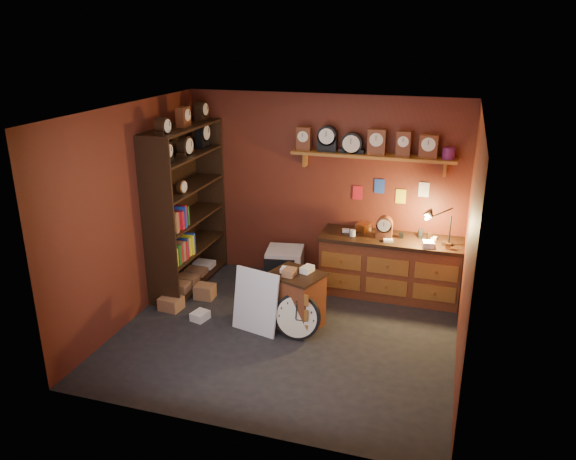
# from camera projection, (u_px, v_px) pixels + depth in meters

# --- Properties ---
(floor) EXTENTS (4.00, 4.00, 0.00)m
(floor) POSITION_uv_depth(u_px,v_px,m) (286.00, 334.00, 6.86)
(floor) COLOR black
(floor) RESTS_ON ground
(room_shell) EXTENTS (4.02, 3.62, 2.71)m
(room_shell) POSITION_uv_depth(u_px,v_px,m) (292.00, 197.00, 6.36)
(room_shell) COLOR maroon
(room_shell) RESTS_ON ground
(shelving_unit) EXTENTS (0.47, 1.60, 2.58)m
(shelving_unit) POSITION_uv_depth(u_px,v_px,m) (184.00, 201.00, 7.81)
(shelving_unit) COLOR black
(shelving_unit) RESTS_ON ground
(workbench) EXTENTS (1.94, 0.66, 1.36)m
(workbench) POSITION_uv_depth(u_px,v_px,m) (390.00, 263.00, 7.73)
(workbench) COLOR brown
(workbench) RESTS_ON ground
(low_cabinet) EXTENTS (0.76, 0.70, 0.80)m
(low_cabinet) POSITION_uv_depth(u_px,v_px,m) (296.00, 298.00, 6.93)
(low_cabinet) COLOR brown
(low_cabinet) RESTS_ON ground
(big_round_clock) EXTENTS (0.57, 0.18, 0.57)m
(big_round_clock) POSITION_uv_depth(u_px,v_px,m) (297.00, 317.00, 6.70)
(big_round_clock) COLOR black
(big_round_clock) RESTS_ON ground
(white_panel) EXTENTS (0.63, 0.30, 0.80)m
(white_panel) POSITION_uv_depth(u_px,v_px,m) (256.00, 330.00, 6.95)
(white_panel) COLOR silver
(white_panel) RESTS_ON ground
(mini_fridge) EXTENTS (0.59, 0.61, 0.53)m
(mini_fridge) POSITION_uv_depth(u_px,v_px,m) (285.00, 266.00, 8.15)
(mini_fridge) COLOR silver
(mini_fridge) RESTS_ON ground
(floor_box_a) EXTENTS (0.30, 0.27, 0.17)m
(floor_box_a) POSITION_uv_depth(u_px,v_px,m) (171.00, 303.00, 7.44)
(floor_box_a) COLOR #986542
(floor_box_a) RESTS_ON ground
(floor_box_b) EXTENTS (0.22, 0.25, 0.11)m
(floor_box_b) POSITION_uv_depth(u_px,v_px,m) (200.00, 316.00, 7.19)
(floor_box_b) COLOR white
(floor_box_b) RESTS_ON ground
(floor_box_c) EXTENTS (0.27, 0.22, 0.20)m
(floor_box_c) POSITION_uv_depth(u_px,v_px,m) (205.00, 291.00, 7.75)
(floor_box_c) COLOR #986542
(floor_box_c) RESTS_ON ground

